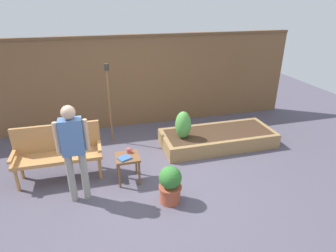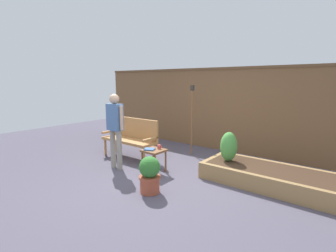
{
  "view_description": "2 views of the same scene",
  "coord_description": "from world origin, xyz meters",
  "px_view_note": "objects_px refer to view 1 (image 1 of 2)",
  "views": [
    {
      "loc": [
        -0.71,
        -3.95,
        2.88
      ],
      "look_at": [
        0.45,
        0.33,
        0.88
      ],
      "focal_mm": 30.23,
      "sensor_mm": 36.0,
      "label": 1
    },
    {
      "loc": [
        2.92,
        -3.42,
        1.82
      ],
      "look_at": [
        -0.21,
        0.52,
        0.92
      ],
      "focal_mm": 26.99,
      "sensor_mm": 36.0,
      "label": 2
    }
  ],
  "objects_px": {
    "potted_boxwood": "(170,184)",
    "tiki_torch": "(108,90)",
    "side_table": "(128,161)",
    "book_on_table": "(124,158)",
    "garden_bench": "(58,148)",
    "shrub_near_bench": "(183,125)",
    "person_by_bench": "(73,146)",
    "cup_on_table": "(129,151)"
  },
  "relations": [
    {
      "from": "potted_boxwood",
      "to": "tiki_torch",
      "type": "relative_size",
      "value": 0.36
    },
    {
      "from": "side_table",
      "to": "book_on_table",
      "type": "bearing_deg",
      "value": -128.39
    },
    {
      "from": "garden_bench",
      "to": "shrub_near_bench",
      "type": "bearing_deg",
      "value": 7.28
    },
    {
      "from": "shrub_near_bench",
      "to": "side_table",
      "type": "bearing_deg",
      "value": -148.07
    },
    {
      "from": "book_on_table",
      "to": "shrub_near_bench",
      "type": "xyz_separation_m",
      "value": [
        1.28,
        0.83,
        0.09
      ]
    },
    {
      "from": "book_on_table",
      "to": "tiki_torch",
      "type": "height_order",
      "value": "tiki_torch"
    },
    {
      "from": "potted_boxwood",
      "to": "person_by_bench",
      "type": "bearing_deg",
      "value": 162.21
    },
    {
      "from": "shrub_near_bench",
      "to": "person_by_bench",
      "type": "bearing_deg",
      "value": -152.42
    },
    {
      "from": "cup_on_table",
      "to": "person_by_bench",
      "type": "distance_m",
      "value": 1.02
    },
    {
      "from": "tiki_torch",
      "to": "person_by_bench",
      "type": "height_order",
      "value": "tiki_torch"
    },
    {
      "from": "garden_bench",
      "to": "person_by_bench",
      "type": "height_order",
      "value": "person_by_bench"
    },
    {
      "from": "cup_on_table",
      "to": "shrub_near_bench",
      "type": "height_order",
      "value": "shrub_near_bench"
    },
    {
      "from": "cup_on_table",
      "to": "garden_bench",
      "type": "bearing_deg",
      "value": 163.17
    },
    {
      "from": "garden_bench",
      "to": "person_by_bench",
      "type": "relative_size",
      "value": 0.92
    },
    {
      "from": "cup_on_table",
      "to": "potted_boxwood",
      "type": "relative_size",
      "value": 0.17
    },
    {
      "from": "book_on_table",
      "to": "tiki_torch",
      "type": "distance_m",
      "value": 1.77
    },
    {
      "from": "garden_bench",
      "to": "tiki_torch",
      "type": "bearing_deg",
      "value": 48.06
    },
    {
      "from": "garden_bench",
      "to": "cup_on_table",
      "type": "height_order",
      "value": "garden_bench"
    },
    {
      "from": "side_table",
      "to": "potted_boxwood",
      "type": "xyz_separation_m",
      "value": [
        0.55,
        -0.72,
        -0.08
      ]
    },
    {
      "from": "garden_bench",
      "to": "person_by_bench",
      "type": "distance_m",
      "value": 0.91
    },
    {
      "from": "book_on_table",
      "to": "shrub_near_bench",
      "type": "bearing_deg",
      "value": 8.9
    },
    {
      "from": "garden_bench",
      "to": "book_on_table",
      "type": "bearing_deg",
      "value": -26.54
    },
    {
      "from": "cup_on_table",
      "to": "shrub_near_bench",
      "type": "relative_size",
      "value": 0.19
    },
    {
      "from": "shrub_near_bench",
      "to": "person_by_bench",
      "type": "xyz_separation_m",
      "value": [
        -2.02,
        -1.06,
        0.35
      ]
    },
    {
      "from": "book_on_table",
      "to": "shrub_near_bench",
      "type": "distance_m",
      "value": 1.53
    },
    {
      "from": "tiki_torch",
      "to": "person_by_bench",
      "type": "relative_size",
      "value": 1.1
    },
    {
      "from": "tiki_torch",
      "to": "garden_bench",
      "type": "bearing_deg",
      "value": -131.94
    },
    {
      "from": "shrub_near_bench",
      "to": "tiki_torch",
      "type": "distance_m",
      "value": 1.69
    },
    {
      "from": "person_by_bench",
      "to": "garden_bench",
      "type": "bearing_deg",
      "value": 113.46
    },
    {
      "from": "book_on_table",
      "to": "tiki_torch",
      "type": "bearing_deg",
      "value": 68.68
    },
    {
      "from": "book_on_table",
      "to": "tiki_torch",
      "type": "relative_size",
      "value": 0.11
    },
    {
      "from": "tiki_torch",
      "to": "cup_on_table",
      "type": "bearing_deg",
      "value": -82.98
    },
    {
      "from": "side_table",
      "to": "garden_bench",
      "type": "bearing_deg",
      "value": 157.52
    },
    {
      "from": "person_by_bench",
      "to": "side_table",
      "type": "bearing_deg",
      "value": 20.13
    },
    {
      "from": "book_on_table",
      "to": "garden_bench",
      "type": "bearing_deg",
      "value": 129.31
    },
    {
      "from": "garden_bench",
      "to": "book_on_table",
      "type": "xyz_separation_m",
      "value": [
        1.07,
        -0.53,
        -0.05
      ]
    },
    {
      "from": "person_by_bench",
      "to": "cup_on_table",
      "type": "bearing_deg",
      "value": 25.69
    },
    {
      "from": "cup_on_table",
      "to": "person_by_bench",
      "type": "xyz_separation_m",
      "value": [
        -0.84,
        -0.4,
        0.41
      ]
    },
    {
      "from": "cup_on_table",
      "to": "tiki_torch",
      "type": "relative_size",
      "value": 0.06
    },
    {
      "from": "cup_on_table",
      "to": "tiki_torch",
      "type": "xyz_separation_m",
      "value": [
        -0.18,
        1.45,
        0.65
      ]
    },
    {
      "from": "side_table",
      "to": "book_on_table",
      "type": "xyz_separation_m",
      "value": [
        -0.05,
        -0.07,
        0.1
      ]
    },
    {
      "from": "book_on_table",
      "to": "cup_on_table",
      "type": "bearing_deg",
      "value": 37.37
    }
  ]
}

